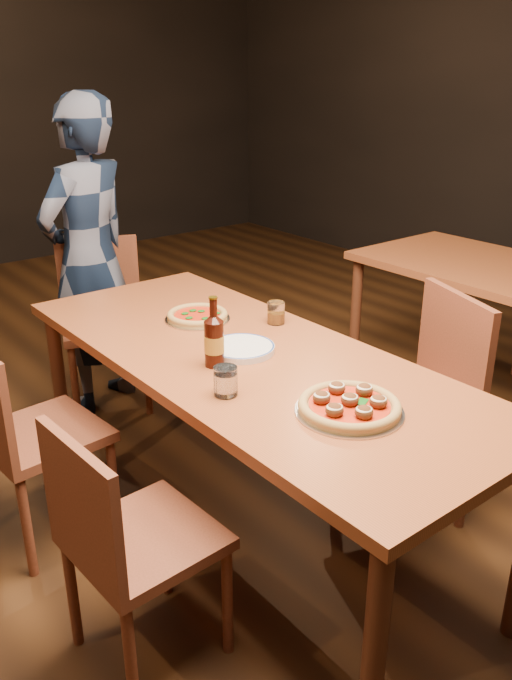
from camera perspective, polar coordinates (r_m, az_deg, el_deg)
ground at (r=2.73m, az=-0.68°, el=-15.84°), size 9.00×9.00×0.00m
room_shell at (r=2.16m, az=-0.93°, el=26.87°), size 9.00×9.00×9.00m
table_main at (r=2.37m, az=-0.75°, el=-2.81°), size 0.80×2.00×0.75m
chair_main_nw at (r=2.04m, az=-9.56°, el=-16.36°), size 0.41×0.41×0.84m
chair_main_sw at (r=2.60m, az=-17.92°, el=-7.58°), size 0.44×0.44×0.88m
chair_main_e at (r=2.65m, az=12.46°, el=-5.48°), size 0.57×0.57×0.95m
chair_end at (r=3.53m, az=-12.88°, el=1.32°), size 0.55×0.55×0.91m
pizza_meatball at (r=1.96m, az=8.05°, el=-5.60°), size 0.32×0.32×0.06m
pizza_margherita at (r=2.67m, az=-5.07°, el=2.10°), size 0.26×0.26×0.03m
plate_stack at (r=2.36m, az=-1.28°, el=-0.74°), size 0.24×0.24×0.02m
beer_bottle at (r=2.22m, az=-3.62°, el=-0.18°), size 0.07×0.07×0.24m
water_glass at (r=2.04m, az=-2.63°, el=-3.55°), size 0.07×0.07×0.09m
amber_glass at (r=2.62m, az=1.73°, el=2.36°), size 0.07×0.07×0.09m
diner at (r=3.46m, az=-14.16°, el=6.78°), size 0.68×0.56×1.60m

